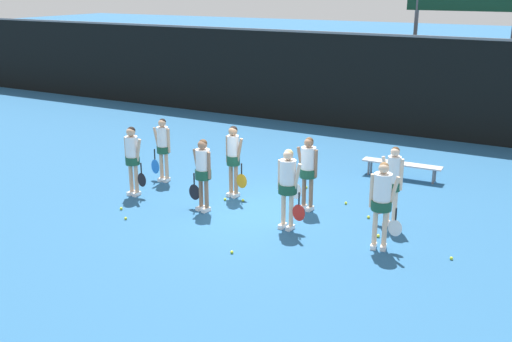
{
  "coord_description": "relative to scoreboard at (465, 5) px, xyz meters",
  "views": [
    {
      "loc": [
        6.42,
        -11.59,
        5.15
      ],
      "look_at": [
        0.0,
        -0.01,
        0.97
      ],
      "focal_mm": 42.0,
      "sensor_mm": 36.0,
      "label": 1
    }
  ],
  "objects": [
    {
      "name": "player_4",
      "position": [
        -5.64,
        -9.74,
        -3.41
      ],
      "size": [
        0.62,
        0.35,
        1.72
      ],
      "rotation": [
        0.0,
        0.0,
        0.08
      ],
      "color": "tan",
      "rests_on": "ground_plane"
    },
    {
      "name": "player_3",
      "position": [
        0.81,
        -11.1,
        -3.33
      ],
      "size": [
        0.68,
        0.41,
        1.82
      ],
      "rotation": [
        0.0,
        0.0,
        0.19
      ],
      "color": "beige",
      "rests_on": "ground_plane"
    },
    {
      "name": "bench_courtside",
      "position": [
        -0.09,
        -6.38,
        -4.05
      ],
      "size": [
        2.17,
        0.43,
        0.43
      ],
      "rotation": [
        0.0,
        0.0,
        0.03
      ],
      "color": "#B2B2B7",
      "rests_on": "ground_plane"
    },
    {
      "name": "fence_windscreen",
      "position": [
        -2.41,
        -1.53,
        -2.68
      ],
      "size": [
        60.0,
        0.08,
        3.47
      ],
      "color": "black",
      "rests_on": "ground_plane"
    },
    {
      "name": "player_5",
      "position": [
        -3.36,
        -9.87,
        -3.35
      ],
      "size": [
        0.62,
        0.33,
        1.81
      ],
      "rotation": [
        0.0,
        0.0,
        -0.09
      ],
      "color": "tan",
      "rests_on": "ground_plane"
    },
    {
      "name": "tennis_ball_6",
      "position": [
        -3.38,
        -10.26,
        -4.39
      ],
      "size": [
        0.07,
        0.07,
        0.07
      ],
      "primitive_type": "sphere",
      "color": "#CCE033",
      "rests_on": "ground_plane"
    },
    {
      "name": "tennis_ball_4",
      "position": [
        -1.67,
        -12.77,
        -4.39
      ],
      "size": [
        0.07,
        0.07,
        0.07
      ],
      "primitive_type": "sphere",
      "color": "#CCE033",
      "rests_on": "ground_plane"
    },
    {
      "name": "player_7",
      "position": [
        0.65,
        -9.84,
        -3.37
      ],
      "size": [
        0.63,
        0.33,
        1.81
      ],
      "rotation": [
        0.0,
        0.0,
        -0.03
      ],
      "color": "beige",
      "rests_on": "ground_plane"
    },
    {
      "name": "tennis_ball_7",
      "position": [
        -2.96,
        -10.11,
        -4.39
      ],
      "size": [
        0.07,
        0.07,
        0.07
      ],
      "primitive_type": "sphere",
      "color": "#CCE033",
      "rests_on": "ground_plane"
    },
    {
      "name": "tennis_ball_1",
      "position": [
        0.63,
        -10.59,
        -4.39
      ],
      "size": [
        0.07,
        0.07,
        0.07
      ],
      "primitive_type": "sphere",
      "color": "#CCE033",
      "rests_on": "ground_plane"
    },
    {
      "name": "tennis_ball_2",
      "position": [
        -3.77,
        -8.83,
        -4.39
      ],
      "size": [
        0.07,
        0.07,
        0.07
      ],
      "primitive_type": "sphere",
      "color": "#CCE033",
      "rests_on": "ground_plane"
    },
    {
      "name": "tennis_ball_9",
      "position": [
        0.1,
        -9.67,
        -4.39
      ],
      "size": [
        0.07,
        0.07,
        0.07
      ],
      "primitive_type": "sphere",
      "color": "#CCE033",
      "rests_on": "ground_plane"
    },
    {
      "name": "tennis_ball_11",
      "position": [
        -5.21,
        -11.99,
        -4.39
      ],
      "size": [
        0.07,
        0.07,
        0.07
      ],
      "primitive_type": "sphere",
      "color": "#CCE033",
      "rests_on": "ground_plane"
    },
    {
      "name": "tennis_ball_5",
      "position": [
        -5.03,
        -8.66,
        -4.39
      ],
      "size": [
        0.07,
        0.07,
        0.07
      ],
      "primitive_type": "sphere",
      "color": "#CCE033",
      "rests_on": "ground_plane"
    },
    {
      "name": "player_0",
      "position": [
        -5.61,
        -11.01,
        -3.37
      ],
      "size": [
        0.63,
        0.36,
        1.77
      ],
      "rotation": [
        0.0,
        0.0,
        0.0
      ],
      "color": "tan",
      "rests_on": "ground_plane"
    },
    {
      "name": "tennis_ball_0",
      "position": [
        2.21,
        -10.94,
        -4.39
      ],
      "size": [
        0.07,
        0.07,
        0.07
      ],
      "primitive_type": "sphere",
      "color": "#CCE033",
      "rests_on": "ground_plane"
    },
    {
      "name": "scoreboard",
      "position": [
        0.0,
        0.0,
        0.0
      ],
      "size": [
        3.99,
        0.15,
        5.62
      ],
      "color": "#515156",
      "rests_on": "ground_plane"
    },
    {
      "name": "tennis_ball_8",
      "position": [
        -2.0,
        -8.47,
        -4.39
      ],
      "size": [
        0.07,
        0.07,
        0.07
      ],
      "primitive_type": "sphere",
      "color": "#CCE033",
      "rests_on": "ground_plane"
    },
    {
      "name": "tennis_ball_10",
      "position": [
        -0.67,
        -9.06,
        -4.39
      ],
      "size": [
        0.07,
        0.07,
        0.07
      ],
      "primitive_type": "sphere",
      "color": "#CCE033",
      "rests_on": "ground_plane"
    },
    {
      "name": "tennis_ball_3",
      "position": [
        -4.71,
        -12.42,
        -4.39
      ],
      "size": [
        0.06,
        0.06,
        0.06
      ],
      "primitive_type": "sphere",
      "color": "#CCE033",
      "rests_on": "ground_plane"
    },
    {
      "name": "player_2",
      "position": [
        -1.27,
        -11.08,
        -3.35
      ],
      "size": [
        0.69,
        0.41,
        1.79
      ],
      "rotation": [
        0.0,
        0.0,
        -0.09
      ],
      "color": "beige",
      "rests_on": "ground_plane"
    },
    {
      "name": "ground_plane",
      "position": [
        -2.41,
        -10.44,
        -4.42
      ],
      "size": [
        140.0,
        140.0,
        0.0
      ],
      "primitive_type": "plane",
      "color": "#235684"
    },
    {
      "name": "player_6",
      "position": [
        -1.37,
        -9.82,
        -3.37
      ],
      "size": [
        0.66,
        0.4,
        1.76
      ],
      "rotation": [
        0.0,
        0.0,
        -0.11
      ],
      "color": "#8C664C",
      "rests_on": "ground_plane"
    },
    {
      "name": "player_1",
      "position": [
        -3.48,
        -11.06,
        -3.39
      ],
      "size": [
        0.67,
        0.38,
        1.73
      ],
      "rotation": [
        0.0,
        0.0,
        -0.18
      ],
      "color": "#8C664C",
      "rests_on": "ground_plane"
    }
  ]
}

